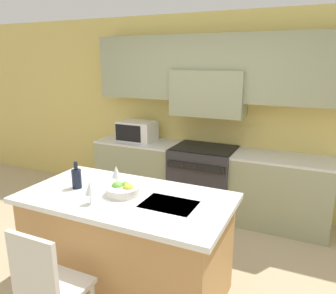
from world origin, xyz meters
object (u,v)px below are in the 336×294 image
object	(u,v)px
island_chair	(47,286)
wine_glass_far	(116,172)
microwave	(137,131)
fruit_bowl	(123,190)
wine_bottle	(77,178)
range_stove	(203,180)
wine_glass_near	(90,189)

from	to	relation	value
island_chair	wine_glass_far	size ratio (longest dim) A/B	5.15
microwave	fruit_bowl	xyz separation A→B (m)	(0.93, -1.86, -0.07)
wine_bottle	fruit_bowl	xyz separation A→B (m)	(0.46, 0.05, -0.05)
range_stove	island_chair	world-z (taller)	island_chair
microwave	fruit_bowl	world-z (taller)	microwave
wine_glass_near	island_chair	bearing A→B (deg)	-86.76
island_chair	wine_glass_far	bearing A→B (deg)	93.56
microwave	wine_glass_far	bearing A→B (deg)	-65.80
microwave	fruit_bowl	size ratio (longest dim) A/B	1.81
island_chair	wine_glass_near	bearing A→B (deg)	93.24
microwave	wine_glass_near	world-z (taller)	microwave
fruit_bowl	wine_glass_near	bearing A→B (deg)	-115.08
wine_glass_far	range_stove	bearing A→B (deg)	80.74
range_stove	microwave	size ratio (longest dim) A/B	1.77
range_stove	wine_glass_near	xyz separation A→B (m)	(-0.25, -2.12, 0.61)
wine_bottle	wine_glass_far	world-z (taller)	wine_bottle
microwave	island_chair	size ratio (longest dim) A/B	0.53
microwave	island_chair	world-z (taller)	microwave
island_chair	fruit_bowl	xyz separation A→B (m)	(0.10, 0.84, 0.42)
range_stove	wine_glass_far	bearing A→B (deg)	-99.26
wine_glass_far	wine_glass_near	bearing A→B (deg)	-86.02
microwave	range_stove	bearing A→B (deg)	-1.02
microwave	wine_glass_near	distance (m)	2.29
range_stove	wine_glass_far	world-z (taller)	wine_glass_far
wine_bottle	microwave	bearing A→B (deg)	103.80
range_stove	wine_glass_near	distance (m)	2.22
range_stove	wine_bottle	distance (m)	2.06
island_chair	wine_bottle	bearing A→B (deg)	114.79
range_stove	wine_glass_far	xyz separation A→B (m)	(-0.28, -1.70, 0.61)
range_stove	island_chair	xyz separation A→B (m)	(-0.22, -2.68, 0.10)
island_chair	wine_glass_near	size ratio (longest dim) A/B	5.15
wine_glass_near	fruit_bowl	size ratio (longest dim) A/B	0.67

